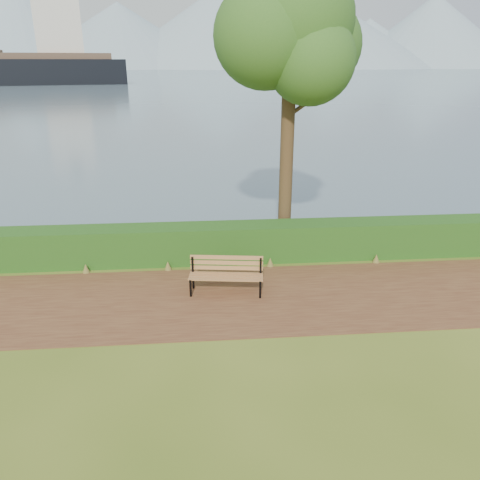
{
  "coord_description": "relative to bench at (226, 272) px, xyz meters",
  "views": [
    {
      "loc": [
        -0.17,
        -9.24,
        5.11
      ],
      "look_at": [
        0.72,
        1.2,
        1.1
      ],
      "focal_mm": 35.0,
      "sensor_mm": 36.0,
      "label": 1
    }
  ],
  "objects": [
    {
      "name": "bench",
      "position": [
        0.0,
        0.0,
        0.0
      ],
      "size": [
        1.77,
        0.72,
        0.86
      ],
      "rotation": [
        0.0,
        0.0,
        -0.13
      ],
      "color": "black",
      "rests_on": "ground"
    },
    {
      "name": "water",
      "position": [
        -0.35,
        259.31,
        -0.49
      ],
      "size": [
        700.0,
        510.0,
        0.0
      ],
      "primitive_type": "cube",
      "color": "#4A6277",
      "rests_on": "ground"
    },
    {
      "name": "ground",
      "position": [
        -0.35,
        -0.69,
        -0.5
      ],
      "size": [
        140.0,
        140.0,
        0.0
      ],
      "primitive_type": "plane",
      "color": "#485F1B",
      "rests_on": "ground"
    },
    {
      "name": "mountains",
      "position": [
        -9.52,
        405.36,
        27.2
      ],
      "size": [
        585.0,
        190.0,
        70.0
      ],
      "color": "#7D96A7",
      "rests_on": "ground"
    },
    {
      "name": "hedge",
      "position": [
        -0.35,
        1.91,
        0.0
      ],
      "size": [
        32.0,
        0.85,
        1.0
      ],
      "primitive_type": "cube",
      "color": "#123F12",
      "rests_on": "ground"
    },
    {
      "name": "path",
      "position": [
        -0.35,
        -0.39,
        -0.49
      ],
      "size": [
        40.0,
        3.4,
        0.01
      ],
      "primitive_type": "cube",
      "color": "#512B1B",
      "rests_on": "ground"
    },
    {
      "name": "tree",
      "position": [
        1.83,
        2.69,
        5.37
      ],
      "size": [
        3.92,
        3.3,
        7.89
      ],
      "rotation": [
        0.0,
        0.0,
        0.2
      ],
      "color": "#362416",
      "rests_on": "ground"
    }
  ]
}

